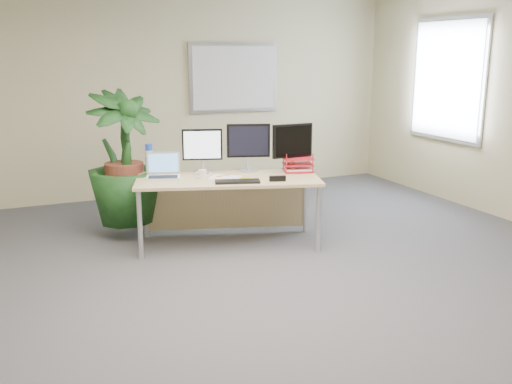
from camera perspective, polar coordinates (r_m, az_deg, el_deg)
name	(u,v)px	position (r m, az deg, el deg)	size (l,w,h in m)	color
floor	(280,314)	(4.34, 2.42, -12.14)	(8.00, 8.00, 0.00)	#4D4D53
back_wall	(148,95)	(7.71, -10.74, 9.53)	(7.00, 0.04, 2.70)	beige
whiteboard	(234,78)	(8.02, -2.21, 11.35)	(1.30, 0.04, 0.95)	#A7A6AB
window	(447,80)	(7.79, 18.58, 10.58)	(0.04, 1.30, 1.55)	#A7A6AB
desk	(228,189)	(5.77, -2.86, 0.27)	(1.94, 1.25, 0.69)	tan
floor_plant	(124,166)	(6.05, -13.06, 2.54)	(0.84, 0.84, 1.50)	#133614
monitor_left	(202,148)	(5.82, -5.39, 4.40)	(0.40, 0.18, 0.45)	silver
monitor_right	(248,144)	(5.88, -0.76, 4.78)	(0.44, 0.20, 0.49)	silver
monitor_dark	(293,145)	(5.87, 3.67, 4.76)	(0.45, 0.20, 0.50)	silver
laptop	(163,171)	(5.71, -9.26, 2.06)	(0.40, 0.38, 0.24)	white
keyboard	(237,181)	(5.41, -1.87, 1.06)	(0.42, 0.14, 0.02)	black
coffee_mug	(202,174)	(5.59, -5.40, 1.77)	(0.12, 0.08, 0.09)	silver
spiral_notebook	(225,178)	(5.60, -3.10, 1.42)	(0.30, 0.22, 0.01)	white
orange_pen	(223,176)	(5.64, -3.34, 1.62)	(0.01, 0.01, 0.15)	orange
yellow_highlighter	(244,178)	(5.59, -1.23, 1.43)	(0.02, 0.02, 0.13)	yellow
water_bottle	(149,159)	(5.91, -10.62, 3.24)	(0.08, 0.08, 0.30)	silver
letter_tray	(298,165)	(5.92, 4.20, 2.66)	(0.35, 0.31, 0.14)	red
stapler	(278,179)	(5.47, 2.17, 1.36)	(0.16, 0.04, 0.05)	black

